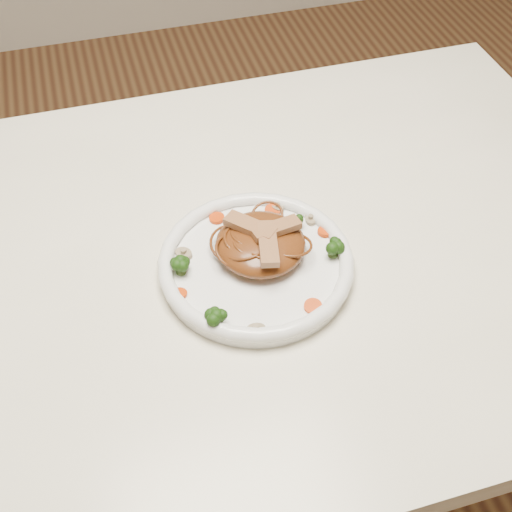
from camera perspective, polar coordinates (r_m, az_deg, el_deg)
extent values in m
plane|color=#502C1B|center=(1.55, -1.40, -18.71)|extent=(4.00, 4.00, 0.00)
cube|color=white|center=(0.92, -2.21, -0.29)|extent=(1.20, 0.80, 0.04)
cylinder|color=brown|center=(1.57, 14.32, 3.49)|extent=(0.06, 0.06, 0.71)
cylinder|color=white|center=(0.88, 0.00, -0.97)|extent=(0.30, 0.30, 0.02)
ellipsoid|color=brown|center=(0.87, 0.39, 1.07)|extent=(0.16, 0.16, 0.04)
cube|color=#AB7951|center=(0.86, 1.75, 2.41)|extent=(0.07, 0.03, 0.01)
cube|color=#AB7951|center=(0.86, -0.51, 2.59)|extent=(0.06, 0.07, 0.01)
cube|color=#AB7951|center=(0.84, 1.04, 1.08)|extent=(0.04, 0.08, 0.01)
cylinder|color=#D63B07|center=(0.94, 1.46, 3.98)|extent=(0.03, 0.03, 0.00)
cylinder|color=#D63B07|center=(0.84, -6.60, -3.25)|extent=(0.02, 0.02, 0.00)
cylinder|color=#D63B07|center=(0.91, 6.00, 2.11)|extent=(0.02, 0.02, 0.00)
cylinder|color=#D63B07|center=(0.93, -3.42, 3.30)|extent=(0.03, 0.03, 0.00)
cylinder|color=#D63B07|center=(0.82, 4.96, -4.38)|extent=(0.02, 0.02, 0.00)
cylinder|color=tan|center=(0.80, -0.02, -6.40)|extent=(0.03, 0.03, 0.01)
cylinder|color=tan|center=(0.93, 4.76, 3.18)|extent=(0.02, 0.02, 0.01)
cylinder|color=tan|center=(0.88, -6.27, 0.22)|extent=(0.04, 0.04, 0.01)
cylinder|color=tan|center=(0.94, 1.88, 4.20)|extent=(0.03, 0.03, 0.01)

